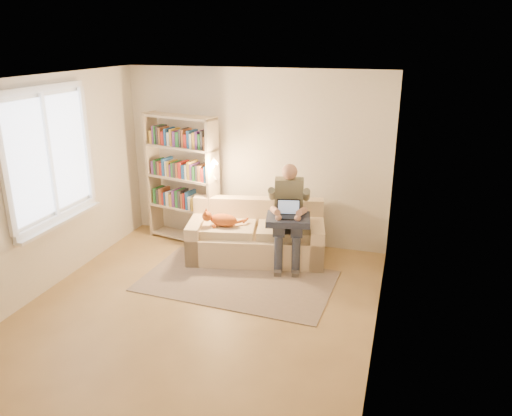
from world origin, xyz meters
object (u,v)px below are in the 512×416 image
(sofa, at_px, (257,238))
(person, at_px, (289,210))
(cat, at_px, (223,219))
(bookshelf, at_px, (182,173))
(laptop, at_px, (287,212))

(sofa, bearing_deg, person, -18.09)
(sofa, xyz_separation_m, cat, (-0.42, -0.21, 0.31))
(cat, bearing_deg, sofa, 14.80)
(bookshelf, bearing_deg, laptop, -3.26)
(sofa, height_order, bookshelf, bookshelf)
(sofa, bearing_deg, bookshelf, 154.59)
(sofa, xyz_separation_m, person, (0.47, -0.05, 0.49))
(person, bearing_deg, bookshelf, 156.55)
(laptop, height_order, bookshelf, bookshelf)
(cat, xyz_separation_m, laptop, (0.90, 0.04, 0.19))
(person, distance_m, cat, 0.92)
(laptop, bearing_deg, cat, 170.30)
(laptop, bearing_deg, sofa, 148.08)
(sofa, xyz_separation_m, laptop, (0.48, -0.18, 0.50))
(sofa, bearing_deg, laptop, -31.92)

